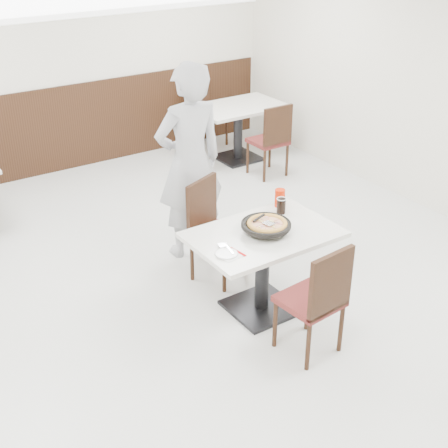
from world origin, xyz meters
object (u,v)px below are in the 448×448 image
red_cup (280,198)px  pizza_pan (266,228)px  pizza (267,226)px  bg_chair_right_near (268,139)px  chair_near (310,298)px  side_plate (226,254)px  bg_table_right (238,133)px  bg_chair_right_far (209,114)px  diner_person (190,162)px  cola_glass (281,206)px  main_table (262,272)px  chair_far (219,232)px

red_cup → pizza_pan: bearing=-140.7°
pizza → bg_chair_right_near: size_ratio=0.31×
chair_near → side_plate: bearing=125.7°
bg_chair_right_near → bg_table_right: bearing=89.7°
pizza → bg_chair_right_far: size_ratio=0.31×
bg_table_right → chair_near: bearing=-117.4°
pizza_pan → bg_chair_right_far: size_ratio=0.35×
bg_chair_right_near → diner_person: bearing=-147.7°
cola_glass → side_plate: bearing=-157.1°
chair_near → red_cup: (0.44, 0.95, 0.35)m
main_table → side_plate: 0.61m
pizza_pan → red_cup: size_ratio=2.08×
main_table → bg_table_right: 3.57m
pizza → pizza_pan: bearing=-174.0°
chair_far → side_plate: bearing=38.1°
chair_far → red_cup: chair_far is taller
chair_far → bg_chair_right_near: (1.89, 1.74, 0.00)m
red_cup → bg_chair_right_far: size_ratio=0.17×
pizza_pan → bg_table_right: pizza_pan is taller
chair_far → bg_chair_right_far: same height
pizza_pan → cola_glass: (0.33, 0.22, 0.02)m
chair_far → bg_table_right: chair_far is taller
chair_near → pizza_pan: (0.04, 0.62, 0.32)m
chair_near → side_plate: (-0.43, 0.50, 0.28)m
pizza → bg_table_right: 3.59m
red_cup → bg_chair_right_near: (1.46, 2.06, -0.35)m
chair_near → pizza_pan: bearing=81.3°
chair_near → bg_chair_right_near: 3.56m
chair_near → cola_glass: chair_near is taller
pizza_pan → bg_chair_right_far: bg_chair_right_far is taller
bg_chair_right_near → pizza: bearing=-127.8°
side_plate → bg_chair_right_near: (2.33, 2.51, -0.28)m
pizza_pan → side_plate: bearing=-165.5°
pizza_pan → bg_table_right: bearing=58.6°
bg_table_right → side_plate: bearing=-126.3°
bg_chair_right_far → red_cup: bearing=50.4°
pizza → side_plate: pizza is taller
diner_person → bg_chair_right_near: size_ratio=2.01×
chair_far → bg_chair_right_far: size_ratio=1.00×
chair_far → diner_person: bearing=-116.8°
pizza → side_plate: 0.50m
cola_glass → bg_table_right: cola_glass is taller
main_table → red_cup: (0.42, 0.32, 0.45)m
chair_far → side_plate: chair_far is taller
red_cup → bg_chair_right_far: bg_chair_right_far is taller
bg_table_right → bg_chair_right_far: size_ratio=1.26×
bg_chair_right_near → red_cup: bearing=-125.3°
red_cup → bg_chair_right_far: 3.69m
pizza_pan → side_plate: 0.49m
main_table → bg_table_right: same height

